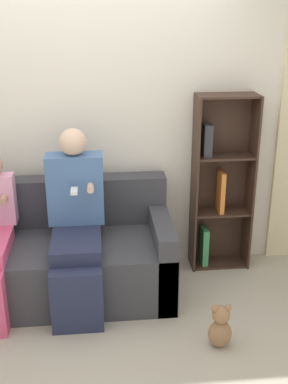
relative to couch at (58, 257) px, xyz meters
name	(u,v)px	position (x,y,z in m)	size (l,w,h in m)	color
ground_plane	(88,328)	(0.23, -0.53, -0.31)	(14.00, 14.00, 0.00)	#B2A893
back_wall	(82,125)	(0.23, 0.47, 0.97)	(10.00, 0.06, 2.55)	silver
couch	(58,257)	(0.00, 0.00, 0.00)	(1.81, 0.87, 0.88)	#38383D
adult_seated	(76,218)	(0.17, -0.11, 0.38)	(0.44, 0.78, 1.34)	#232842
bookshelf	(219,187)	(1.38, 0.34, 0.42)	(0.51, 0.26, 1.53)	#3D281E
teddy_bear	(220,327)	(1.13, -0.81, -0.15)	(0.16, 0.13, 0.33)	#936B47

